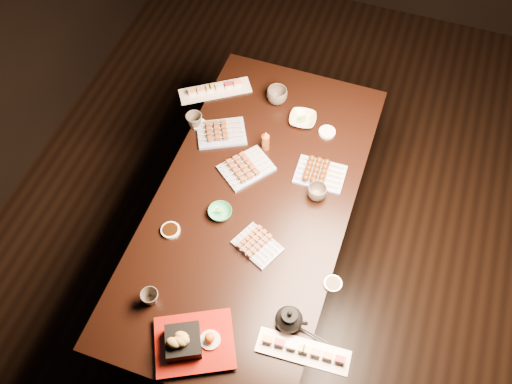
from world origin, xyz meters
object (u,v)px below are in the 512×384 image
sushi_platter_near (303,350)px  teapot (289,318)px  yakitori_plate_right (257,244)px  tempura_tray (194,340)px  edamame_bowl_cream (303,119)px  teacup_far_left (194,121)px  edamame_bowl_green (220,212)px  teacup_mid_right (317,192)px  yakitori_plate_left (221,130)px  teacup_far_right (277,96)px  yakitori_plate_center (246,165)px  sushi_platter_far (215,89)px  dining_table (253,241)px  teacup_near_left (150,298)px  condiment_bottle (266,140)px

sushi_platter_near → teapot: size_ratio=2.78×
yakitori_plate_right → tempura_tray: bearing=-75.3°
yakitori_plate_right → edamame_bowl_cream: 0.77m
yakitori_plate_right → teacup_far_left: teacup_far_left is taller
edamame_bowl_green → tempura_tray: bearing=-78.2°
teacup_mid_right → edamame_bowl_cream: bearing=114.9°
yakitori_plate_left → edamame_bowl_green: size_ratio=2.19×
yakitori_plate_right → edamame_bowl_cream: size_ratio=1.44×
yakitori_plate_right → teacup_far_right: (-0.19, 0.86, 0.02)m
sushi_platter_near → teapot: teapot is taller
teacup_mid_right → teacup_far_left: size_ratio=1.11×
yakitori_plate_center → edamame_bowl_green: bearing=-148.5°
sushi_platter_far → teacup_mid_right: 0.84m
edamame_bowl_cream → teacup_mid_right: 0.46m
edamame_bowl_cream → teapot: 1.09m
yakitori_plate_right → teacup_mid_right: teacup_mid_right is taller
dining_table → edamame_bowl_cream: (0.08, 0.55, 0.39)m
teacup_near_left → teacup_mid_right: 0.90m
teacup_near_left → teapot: teapot is taller
sushi_platter_far → teacup_far_left: teacup_far_left is taller
sushi_platter_far → teacup_far_left: bearing=53.5°
teacup_near_left → teapot: (0.58, 0.10, 0.02)m
sushi_platter_far → yakitori_plate_right: bearing=88.9°
sushi_platter_far → edamame_bowl_green: 0.77m
yakitori_plate_left → teacup_far_left: 0.15m
teapot → condiment_bottle: condiment_bottle is taller
yakitori_plate_left → teacup_mid_right: bearing=-47.5°
yakitori_plate_left → edamame_bowl_green: bearing=-97.0°
dining_table → edamame_bowl_cream: edamame_bowl_cream is taller
edamame_bowl_cream → teacup_near_left: bearing=-105.4°
dining_table → teacup_far_right: size_ratio=16.56×
sushi_platter_far → yakitori_plate_left: (0.14, -0.26, 0.01)m
condiment_bottle → yakitori_plate_center: bearing=-106.2°
sushi_platter_near → teacup_far_left: bearing=129.0°
teacup_mid_right → yakitori_plate_left: bearing=160.0°
teapot → teacup_far_left: bearing=132.1°
sushi_platter_near → tempura_tray: bearing=-168.1°
yakitori_plate_left → edamame_bowl_cream: 0.42m
yakitori_plate_center → teapot: 0.80m
yakitori_plate_left → teacup_far_right: 0.36m
sushi_platter_far → teapot: 1.34m
sushi_platter_far → teapot: bearing=90.6°
dining_table → condiment_bottle: size_ratio=14.71×
sushi_platter_near → edamame_bowl_cream: bearing=103.4°
yakitori_plate_center → condiment_bottle: (0.05, 0.16, 0.03)m
yakitori_plate_center → yakitori_plate_right: bearing=-116.5°
dining_table → teacup_near_left: bearing=-127.6°
teacup_far_right → condiment_bottle: bearing=-82.2°
teacup_far_left → teacup_far_right: size_ratio=0.77×
yakitori_plate_left → teapot: size_ratio=1.78×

